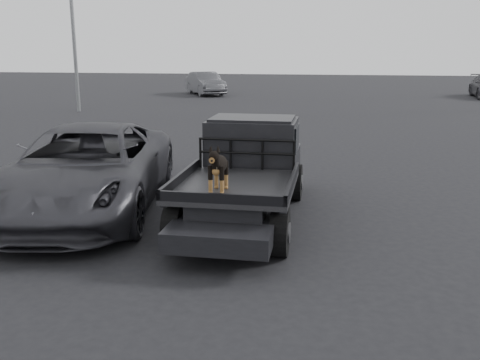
% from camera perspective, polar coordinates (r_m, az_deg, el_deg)
% --- Properties ---
extents(ground, '(120.00, 120.00, 0.00)m').
position_cam_1_polar(ground, '(8.43, 1.09, -7.80)').
color(ground, black).
rests_on(ground, ground).
extents(flatbed_ute, '(2.00, 5.40, 0.92)m').
position_cam_1_polar(flatbed_ute, '(9.90, 0.50, -1.67)').
color(flatbed_ute, black).
rests_on(flatbed_ute, ground).
extents(ute_cab, '(1.72, 1.30, 0.88)m').
position_cam_1_polar(ute_cab, '(10.62, 1.35, 4.37)').
color(ute_cab, black).
rests_on(ute_cab, flatbed_ute).
extents(headache_rack, '(1.80, 0.08, 0.55)m').
position_cam_1_polar(headache_rack, '(9.92, 0.69, 2.73)').
color(headache_rack, black).
rests_on(headache_rack, flatbed_ute).
extents(dog, '(0.32, 0.60, 0.74)m').
position_cam_1_polar(dog, '(8.34, -2.31, 1.25)').
color(dog, black).
rests_on(dog, flatbed_ute).
extents(parked_suv, '(3.70, 6.31, 1.65)m').
position_cam_1_polar(parked_suv, '(10.83, -16.09, 1.13)').
color(parked_suv, '#323238').
rests_on(parked_suv, ground).
extents(distant_car_a, '(3.76, 4.90, 1.55)m').
position_cam_1_polar(distant_car_a, '(37.58, -3.71, 10.25)').
color(distant_car_a, '#45464A').
rests_on(distant_car_a, ground).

